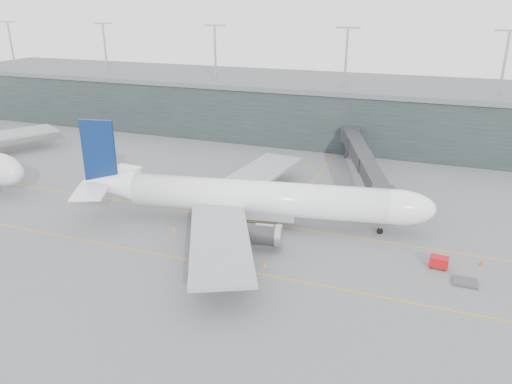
% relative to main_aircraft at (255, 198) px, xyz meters
% --- Properties ---
extents(ground, '(320.00, 320.00, 0.00)m').
position_rel_main_aircraft_xyz_m(ground, '(-1.22, 4.90, -4.69)').
color(ground, slate).
rests_on(ground, ground).
extents(taxiline_a, '(160.00, 0.25, 0.02)m').
position_rel_main_aircraft_xyz_m(taxiline_a, '(-1.22, 0.90, -4.68)').
color(taxiline_a, '#C89512').
rests_on(taxiline_a, ground).
extents(taxiline_b, '(160.00, 0.25, 0.02)m').
position_rel_main_aircraft_xyz_m(taxiline_b, '(-1.22, -15.10, -4.68)').
color(taxiline_b, '#C89512').
rests_on(taxiline_b, ground).
extents(taxiline_lead_main, '(0.25, 60.00, 0.02)m').
position_rel_main_aircraft_xyz_m(taxiline_lead_main, '(3.78, 24.90, -4.68)').
color(taxiline_lead_main, '#C89512').
rests_on(taxiline_lead_main, ground).
extents(taxiline_lead_adj, '(0.25, 60.00, 0.02)m').
position_rel_main_aircraft_xyz_m(taxiline_lead_adj, '(-76.22, 24.90, -4.68)').
color(taxiline_lead_adj, '#C89512').
rests_on(taxiline_lead_adj, ground).
extents(terminal, '(240.00, 36.00, 29.00)m').
position_rel_main_aircraft_xyz_m(terminal, '(-1.22, 62.90, 2.93)').
color(terminal, '#1D2728').
rests_on(terminal, ground).
extents(main_aircraft, '(59.47, 55.23, 16.72)m').
position_rel_main_aircraft_xyz_m(main_aircraft, '(0.00, 0.00, 0.00)').
color(main_aircraft, white).
rests_on(main_aircraft, ground).
extents(jet_bridge, '(18.33, 46.81, 7.34)m').
position_rel_main_aircraft_xyz_m(jet_bridge, '(14.33, 29.42, 0.80)').
color(jet_bridge, '#2A2B2F').
rests_on(jet_bridge, ground).
extents(gse_cart, '(2.63, 1.80, 1.70)m').
position_rel_main_aircraft_xyz_m(gse_cart, '(29.42, -4.72, -3.75)').
color(gse_cart, '#AD0C10').
rests_on(gse_cart, ground).
extents(baggage_dolly, '(3.18, 2.55, 0.32)m').
position_rel_main_aircraft_xyz_m(baggage_dolly, '(32.89, -7.78, -4.50)').
color(baggage_dolly, '#3C3C41').
rests_on(baggage_dolly, ground).
extents(uld_a, '(2.39, 2.02, 1.97)m').
position_rel_main_aircraft_xyz_m(uld_a, '(-7.00, 14.58, -3.66)').
color(uld_a, '#333337').
rests_on(uld_a, ground).
extents(uld_b, '(2.28, 1.99, 1.79)m').
position_rel_main_aircraft_xyz_m(uld_b, '(-3.65, 16.01, -3.75)').
color(uld_b, '#333337').
rests_on(uld_b, ground).
extents(uld_c, '(2.11, 1.82, 1.68)m').
position_rel_main_aircraft_xyz_m(uld_c, '(-1.45, 15.87, -3.81)').
color(uld_c, '#333337').
rests_on(uld_c, ground).
extents(cone_nose, '(0.50, 0.50, 0.79)m').
position_rel_main_aircraft_xyz_m(cone_nose, '(35.10, -1.79, -4.30)').
color(cone_nose, red).
rests_on(cone_nose, ground).
extents(cone_wing_stbd, '(0.46, 0.46, 0.73)m').
position_rel_main_aircraft_xyz_m(cone_wing_stbd, '(6.39, -13.00, -4.33)').
color(cone_wing_stbd, orange).
rests_on(cone_wing_stbd, ground).
extents(cone_wing_port, '(0.49, 0.49, 0.78)m').
position_rel_main_aircraft_xyz_m(cone_wing_port, '(7.28, 15.24, -4.30)').
color(cone_wing_port, '#DE430C').
rests_on(cone_wing_port, ground).
extents(cone_tail, '(0.46, 0.46, 0.73)m').
position_rel_main_aircraft_xyz_m(cone_tail, '(-11.47, -6.90, -4.33)').
color(cone_tail, orange).
rests_on(cone_tail, ground).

